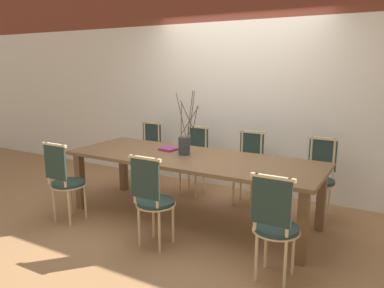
{
  "coord_description": "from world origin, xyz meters",
  "views": [
    {
      "loc": [
        2.08,
        -3.64,
        1.79
      ],
      "look_at": [
        0.0,
        0.0,
        0.91
      ],
      "focal_mm": 35.0,
      "sensor_mm": 36.0,
      "label": 1
    }
  ],
  "objects_px": {
    "chair_far_center": "(248,165)",
    "vase_centerpiece": "(184,144)",
    "dining_table": "(192,163)",
    "chair_near_center": "(275,223)",
    "book_stack": "(169,149)"
  },
  "relations": [
    {
      "from": "dining_table",
      "to": "vase_centerpiece",
      "type": "distance_m",
      "value": 0.25
    },
    {
      "from": "vase_centerpiece",
      "to": "book_stack",
      "type": "distance_m",
      "value": 0.33
    },
    {
      "from": "chair_near_center",
      "to": "vase_centerpiece",
      "type": "bearing_deg",
      "value": 148.06
    },
    {
      "from": "chair_far_center",
      "to": "vase_centerpiece",
      "type": "distance_m",
      "value": 0.98
    },
    {
      "from": "chair_far_center",
      "to": "dining_table",
      "type": "bearing_deg",
      "value": 64.8
    },
    {
      "from": "chair_far_center",
      "to": "vase_centerpiece",
      "type": "height_order",
      "value": "vase_centerpiece"
    },
    {
      "from": "dining_table",
      "to": "chair_far_center",
      "type": "distance_m",
      "value": 0.9
    },
    {
      "from": "vase_centerpiece",
      "to": "book_stack",
      "type": "height_order",
      "value": "vase_centerpiece"
    },
    {
      "from": "dining_table",
      "to": "vase_centerpiece",
      "type": "relative_size",
      "value": 3.94
    },
    {
      "from": "vase_centerpiece",
      "to": "chair_near_center",
      "type": "bearing_deg",
      "value": -31.94
    },
    {
      "from": "chair_far_center",
      "to": "book_stack",
      "type": "bearing_deg",
      "value": 39.0
    },
    {
      "from": "chair_far_center",
      "to": "chair_near_center",
      "type": "bearing_deg",
      "value": 118.23
    },
    {
      "from": "vase_centerpiece",
      "to": "book_stack",
      "type": "relative_size",
      "value": 3.38
    },
    {
      "from": "chair_near_center",
      "to": "book_stack",
      "type": "relative_size",
      "value": 4.25
    },
    {
      "from": "chair_far_center",
      "to": "vase_centerpiece",
      "type": "xyz_separation_m",
      "value": [
        -0.51,
        -0.75,
        0.36
      ]
    }
  ]
}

